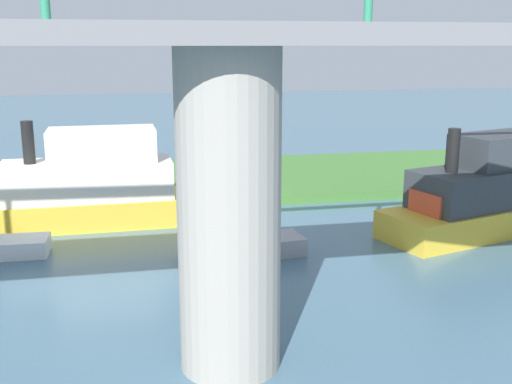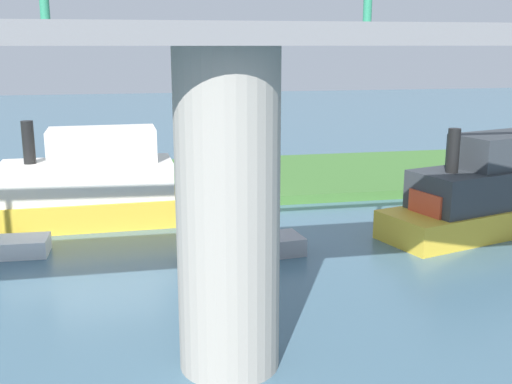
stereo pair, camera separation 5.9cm
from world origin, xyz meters
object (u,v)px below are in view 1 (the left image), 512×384
at_px(bridge_pylon, 229,214).
at_px(motorboat_white, 486,193).
at_px(mooring_post, 36,196).
at_px(skiff_small, 242,244).
at_px(person_on_bank, 141,182).
at_px(houseboat_blue, 84,186).

relative_size(bridge_pylon, motorboat_white, 0.83).
relative_size(mooring_post, skiff_small, 0.15).
relative_size(person_on_bank, motorboat_white, 0.14).
relative_size(motorboat_white, skiff_small, 2.07).
bearing_deg(person_on_bank, houseboat_blue, 51.52).
distance_m(person_on_bank, motorboat_white, 17.19).
distance_m(mooring_post, motorboat_white, 21.74).
relative_size(bridge_pylon, houseboat_blue, 0.84).
height_order(person_on_bank, skiff_small, person_on_bank).
xyz_separation_m(person_on_bank, houseboat_blue, (2.69, 3.39, 0.64)).
height_order(person_on_bank, mooring_post, person_on_bank).
distance_m(bridge_pylon, mooring_post, 18.86).
bearing_deg(person_on_bank, skiff_small, 111.45).
distance_m(bridge_pylon, motorboat_white, 16.51).
distance_m(bridge_pylon, skiff_small, 9.25).
distance_m(person_on_bank, skiff_small, 10.16).
height_order(bridge_pylon, motorboat_white, bridge_pylon).
xyz_separation_m(motorboat_white, skiff_small, (11.40, 1.26, -1.24)).
distance_m(motorboat_white, skiff_small, 11.53).
distance_m(person_on_bank, houseboat_blue, 4.38).
relative_size(mooring_post, motorboat_white, 0.07).
height_order(bridge_pylon, houseboat_blue, bridge_pylon).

